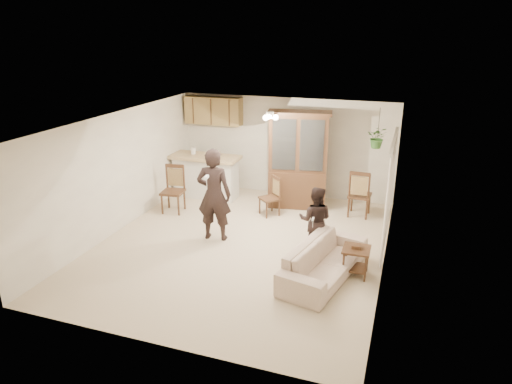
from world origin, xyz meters
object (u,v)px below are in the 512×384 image
(chair_bar, at_px, (173,199))
(chair_hutch_right, at_px, (359,203))
(adult, at_px, (214,197))
(side_table, at_px, (356,261))
(china_hutch, at_px, (298,161))
(child, at_px, (315,220))
(chair_hutch_left, at_px, (269,204))
(sofa, at_px, (324,258))

(chair_bar, height_order, chair_hutch_right, chair_hutch_right)
(adult, bearing_deg, side_table, 161.15)
(china_hutch, relative_size, chair_hutch_right, 2.09)
(china_hutch, relative_size, chair_bar, 2.10)
(child, bearing_deg, adult, -1.42)
(adult, xyz_separation_m, chair_hutch_left, (0.68, 1.57, -0.64))
(side_table, xyz_separation_m, chair_hutch_right, (-0.28, 2.78, 0.05))
(child, height_order, chair_hutch_left, child)
(side_table, height_order, chair_hutch_right, chair_hutch_right)
(side_table, relative_size, chair_hutch_right, 0.51)
(chair_hutch_right, bearing_deg, side_table, 98.06)
(chair_hutch_right, bearing_deg, chair_hutch_left, 20.24)
(sofa, xyz_separation_m, chair_hutch_left, (-1.74, 2.39, -0.11))
(chair_bar, bearing_deg, child, -22.39)
(sofa, relative_size, side_table, 3.29)
(china_hutch, distance_m, chair_bar, 3.08)
(chair_hutch_right, bearing_deg, sofa, 88.01)
(adult, distance_m, chair_hutch_left, 1.83)
(child, relative_size, chair_hutch_left, 1.48)
(adult, height_order, chair_hutch_left, adult)
(chair_hutch_left, bearing_deg, side_table, -0.65)
(china_hutch, xyz_separation_m, side_table, (1.78, -2.91, -0.88))
(sofa, height_order, chair_bar, chair_bar)
(adult, distance_m, china_hutch, 2.61)
(chair_bar, distance_m, chair_hutch_right, 4.34)
(side_table, bearing_deg, chair_hutch_left, 136.27)
(adult, xyz_separation_m, china_hutch, (1.15, 2.33, 0.25))
(china_hutch, distance_m, chair_hutch_left, 1.26)
(child, height_order, china_hutch, china_hutch)
(china_hutch, height_order, side_table, china_hutch)
(side_table, xyz_separation_m, chair_bar, (-4.45, 1.60, 0.04))
(chair_bar, bearing_deg, adult, -41.44)
(adult, relative_size, side_table, 3.16)
(adult, relative_size, chair_hutch_right, 1.62)
(chair_bar, bearing_deg, chair_hutch_left, 6.56)
(adult, distance_m, chair_bar, 1.93)
(child, relative_size, chair_hutch_right, 1.21)
(side_table, bearing_deg, chair_bar, 160.18)
(adult, height_order, child, adult)
(china_hutch, bearing_deg, chair_hutch_right, -14.28)
(side_table, distance_m, chair_hutch_left, 3.11)
(adult, relative_size, child, 1.33)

